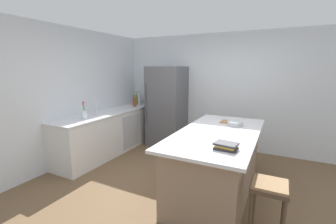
% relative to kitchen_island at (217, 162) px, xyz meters
% --- Properties ---
extents(ground_plane, '(7.20, 7.20, 0.00)m').
position_rel_kitchen_island_xyz_m(ground_plane, '(-0.45, -0.21, -0.47)').
color(ground_plane, brown).
extents(wall_rear, '(6.00, 0.10, 2.60)m').
position_rel_kitchen_island_xyz_m(wall_rear, '(-0.45, 2.04, 0.83)').
color(wall_rear, silver).
rests_on(wall_rear, ground_plane).
extents(wall_left, '(0.10, 6.00, 2.60)m').
position_rel_kitchen_island_xyz_m(wall_left, '(-2.90, -0.21, 0.83)').
color(wall_left, silver).
rests_on(wall_left, ground_plane).
extents(counter_run_left, '(0.67, 2.67, 0.91)m').
position_rel_kitchen_island_xyz_m(counter_run_left, '(-2.53, 0.57, -0.02)').
color(counter_run_left, silver).
rests_on(counter_run_left, ground_plane).
extents(kitchen_island, '(1.08, 2.22, 0.93)m').
position_rel_kitchen_island_xyz_m(kitchen_island, '(0.00, 0.00, 0.00)').
color(kitchen_island, '#8E755B').
rests_on(kitchen_island, ground_plane).
extents(refrigerator, '(0.80, 0.77, 1.87)m').
position_rel_kitchen_island_xyz_m(refrigerator, '(-1.66, 1.62, 0.46)').
color(refrigerator, '#56565B').
rests_on(refrigerator, ground_plane).
extents(bar_stool, '(0.36, 0.36, 0.69)m').
position_rel_kitchen_island_xyz_m(bar_stool, '(0.74, -0.77, 0.08)').
color(bar_stool, '#473828').
rests_on(bar_stool, ground_plane).
extents(sink_faucet, '(0.15, 0.05, 0.30)m').
position_rel_kitchen_island_xyz_m(sink_faucet, '(-2.58, 0.27, 0.59)').
color(sink_faucet, silver).
rests_on(sink_faucet, counter_run_left).
extents(flower_vase, '(0.09, 0.09, 0.34)m').
position_rel_kitchen_island_xyz_m(flower_vase, '(-2.46, -0.18, 0.54)').
color(flower_vase, silver).
rests_on(flower_vase, counter_run_left).
extents(gin_bottle, '(0.07, 0.07, 0.31)m').
position_rel_kitchen_island_xyz_m(gin_bottle, '(-2.58, 1.79, 0.55)').
color(gin_bottle, '#8CB79E').
rests_on(gin_bottle, counter_run_left).
extents(olive_oil_bottle, '(0.06, 0.06, 0.31)m').
position_rel_kitchen_island_xyz_m(olive_oil_bottle, '(-2.59, 1.70, 0.56)').
color(olive_oil_bottle, olive).
rests_on(olive_oil_bottle, counter_run_left).
extents(soda_bottle, '(0.07, 0.07, 0.35)m').
position_rel_kitchen_island_xyz_m(soda_bottle, '(-2.43, 1.59, 0.57)').
color(soda_bottle, silver).
rests_on(soda_bottle, counter_run_left).
extents(hot_sauce_bottle, '(0.05, 0.05, 0.21)m').
position_rel_kitchen_island_xyz_m(hot_sauce_bottle, '(-2.56, 1.51, 0.52)').
color(hot_sauce_bottle, red).
rests_on(hot_sauce_bottle, counter_run_left).
extents(vinegar_bottle, '(0.06, 0.06, 0.28)m').
position_rel_kitchen_island_xyz_m(vinegar_bottle, '(-2.44, 1.40, 0.54)').
color(vinegar_bottle, '#994C23').
rests_on(vinegar_bottle, counter_run_left).
extents(cookbook_stack, '(0.27, 0.22, 0.08)m').
position_rel_kitchen_island_xyz_m(cookbook_stack, '(0.26, -0.67, 0.50)').
color(cookbook_stack, '#2D2D33').
rests_on(cookbook_stack, kitchen_island).
extents(mixing_bowl, '(0.24, 0.24, 0.07)m').
position_rel_kitchen_island_xyz_m(mixing_bowl, '(0.14, 0.46, 0.50)').
color(mixing_bowl, '#B2B5BA').
rests_on(mixing_bowl, kitchen_island).
extents(cutting_board, '(0.30, 0.23, 0.02)m').
position_rel_kitchen_island_xyz_m(cutting_board, '(0.03, 0.63, 0.47)').
color(cutting_board, '#9E7042').
rests_on(cutting_board, kitchen_island).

